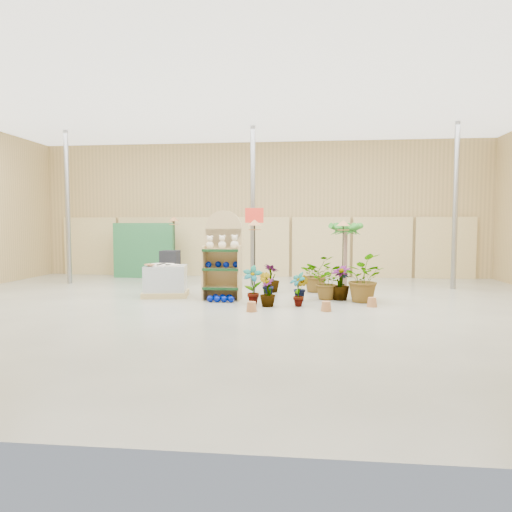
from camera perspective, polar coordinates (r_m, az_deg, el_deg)
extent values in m
cube|color=gray|center=(9.63, -2.73, -6.86)|extent=(15.00, 12.00, 0.10)
cube|color=white|center=(9.86, -2.82, 20.43)|extent=(15.00, 12.00, 0.10)
cube|color=#9D814E|center=(15.47, 0.66, 5.81)|extent=(15.00, 0.10, 4.50)
cylinder|color=gray|center=(14.61, -22.48, 5.61)|extent=(0.14, 0.14, 4.50)
cylinder|color=gray|center=(13.48, 23.65, 5.74)|extent=(0.14, 0.14, 4.50)
cylinder|color=gray|center=(12.93, -0.40, 6.16)|extent=(0.14, 0.14, 4.50)
cube|color=tan|center=(17.00, -19.97, 1.19)|extent=(1.90, 0.06, 2.00)
cube|color=tan|center=(16.22, -13.60, 1.19)|extent=(1.90, 0.06, 2.00)
cube|color=tan|center=(15.66, -6.69, 1.18)|extent=(1.90, 0.06, 2.00)
cube|color=tan|center=(15.35, 0.61, 1.15)|extent=(1.90, 0.06, 2.00)
cube|color=tan|center=(15.29, 8.09, 1.10)|extent=(1.90, 0.06, 2.00)
cube|color=tan|center=(15.49, 15.51, 1.03)|extent=(1.90, 0.06, 2.00)
cube|color=tan|center=(15.95, 22.61, 0.95)|extent=(1.90, 0.06, 2.00)
cube|color=tan|center=(10.87, -4.05, -0.95)|extent=(0.88, 0.08, 1.65)
cylinder|color=tan|center=(10.83, -4.07, 3.41)|extent=(0.88, 0.08, 0.87)
cube|color=tan|center=(10.68, -4.27, -3.92)|extent=(0.84, 0.49, 0.04)
cube|color=#0F3819|center=(10.45, -4.51, -4.11)|extent=(0.84, 0.03, 0.06)
cube|color=tan|center=(10.63, -4.28, -1.59)|extent=(0.84, 0.49, 0.04)
cube|color=#0F3819|center=(10.39, -4.52, -1.72)|extent=(0.84, 0.03, 0.06)
cube|color=tan|center=(10.60, -4.30, 0.77)|extent=(0.84, 0.49, 0.04)
cube|color=#0F3819|center=(10.36, -4.54, 0.69)|extent=(0.84, 0.03, 0.06)
cube|color=tan|center=(10.72, -6.48, -2.08)|extent=(0.04, 0.49, 1.26)
cube|color=tan|center=(10.58, -2.05, -2.14)|extent=(0.04, 0.49, 1.26)
sphere|color=#F3E4C4|center=(10.71, -5.78, 1.37)|extent=(0.17, 0.17, 0.17)
sphere|color=#F3E4C4|center=(10.70, -5.79, 2.15)|extent=(0.14, 0.14, 0.14)
sphere|color=#F3E4C4|center=(10.65, -4.24, 1.39)|extent=(0.18, 0.18, 0.18)
sphere|color=#F3E4C4|center=(10.64, -4.25, 2.20)|extent=(0.14, 0.14, 0.14)
sphere|color=#F3E4C4|center=(10.60, -2.69, 1.41)|extent=(0.19, 0.19, 0.19)
sphere|color=#F3E4C4|center=(10.60, -2.69, 2.25)|extent=(0.14, 0.14, 0.14)
sphere|color=#001189|center=(10.66, -5.95, -1.08)|extent=(0.15, 0.15, 0.15)
sphere|color=#001189|center=(10.74, -4.74, -1.04)|extent=(0.15, 0.15, 0.15)
sphere|color=#001189|center=(10.59, -3.75, -1.10)|extent=(0.15, 0.15, 0.15)
sphere|color=#001189|center=(10.67, -2.55, -1.06)|extent=(0.15, 0.15, 0.15)
sphere|color=#001189|center=(10.41, -5.75, -5.35)|extent=(0.15, 0.15, 0.15)
sphere|color=#001189|center=(10.62, -5.07, -5.16)|extent=(0.15, 0.15, 0.15)
sphere|color=#001189|center=(10.38, -4.89, -5.37)|extent=(0.15, 0.15, 0.15)
sphere|color=#001189|center=(10.59, -4.21, -5.18)|extent=(0.15, 0.15, 0.15)
sphere|color=#001189|center=(10.35, -4.01, -5.40)|extent=(0.15, 0.15, 0.15)
sphere|color=#001189|center=(10.57, -3.36, -5.20)|extent=(0.15, 0.15, 0.15)
sphere|color=#001189|center=(10.32, -3.13, -5.42)|extent=(0.15, 0.15, 0.15)
cube|color=tan|center=(11.40, -11.20, -4.63)|extent=(1.20, 1.05, 0.13)
cube|color=#B3BECA|center=(11.35, -11.23, -2.75)|extent=(1.10, 0.95, 0.62)
cylinder|color=beige|center=(11.26, -12.53, -1.14)|extent=(0.36, 0.36, 0.04)
cylinder|color=beige|center=(11.19, -11.45, -1.15)|extent=(0.36, 0.36, 0.04)
cylinder|color=beige|center=(11.12, -10.36, -1.17)|extent=(0.36, 0.36, 0.04)
cylinder|color=beige|center=(11.51, -12.11, -1.02)|extent=(0.36, 0.36, 0.04)
cylinder|color=beige|center=(11.44, -11.05, -1.03)|extent=(0.36, 0.36, 0.04)
cube|color=black|center=(13.48, -10.66, -2.51)|extent=(0.50, 0.50, 0.50)
cube|color=black|center=(13.43, -10.69, -0.39)|extent=(0.50, 0.50, 0.50)
cube|color=#256638|center=(15.48, -13.79, 0.69)|extent=(2.00, 0.30, 1.80)
cylinder|color=gray|center=(12.43, -0.19, 0.95)|extent=(0.05, 0.05, 2.20)
cube|color=red|center=(12.38, -0.22, 5.10)|extent=(0.50, 0.03, 0.40)
cylinder|color=black|center=(10.95, -0.18, -0.95)|extent=(0.02, 0.02, 1.63)
cylinder|color=#A4673A|center=(10.91, -0.18, 3.32)|extent=(0.30, 0.30, 0.02)
cone|color=#A4673A|center=(10.91, -0.18, 4.21)|extent=(0.34, 0.34, 0.14)
cylinder|color=black|center=(11.44, 10.79, -0.84)|extent=(0.02, 0.02, 1.62)
cylinder|color=#A4673A|center=(11.40, 10.84, 3.22)|extent=(0.30, 0.30, 0.02)
cone|color=#A4673A|center=(11.40, 10.85, 4.07)|extent=(0.34, 0.34, 0.14)
cylinder|color=black|center=(14.32, -10.18, 0.39)|extent=(0.02, 0.02, 1.76)
cylinder|color=#A4673A|center=(14.29, -10.22, 3.91)|extent=(0.30, 0.30, 0.02)
cone|color=#A4673A|center=(14.29, -10.23, 4.59)|extent=(0.34, 0.34, 0.14)
cylinder|color=brown|center=(12.60, 11.11, -0.57)|extent=(0.10, 0.10, 1.55)
imported|color=#287621|center=(10.05, -0.45, -3.64)|extent=(0.47, 0.34, 0.85)
imported|color=#287621|center=(10.47, 5.64, -4.00)|extent=(0.42, 0.39, 0.62)
imported|color=#287621|center=(10.83, 8.97, -3.21)|extent=(0.85, 0.77, 0.83)
imported|color=#287621|center=(10.80, 10.49, -3.32)|extent=(0.57, 0.57, 0.80)
imported|color=#287621|center=(11.66, 10.78, -3.16)|extent=(0.38, 0.41, 0.65)
imported|color=#287621|center=(10.98, 1.33, -3.63)|extent=(0.38, 0.33, 0.61)
imported|color=#287621|center=(12.00, 7.46, -2.22)|extent=(1.12, 1.11, 0.94)
imported|color=#287621|center=(9.79, 1.48, -4.55)|extent=(0.46, 0.46, 0.61)
imported|color=#287621|center=(9.84, 5.26, -4.15)|extent=(0.45, 0.47, 0.74)
imported|color=#287621|center=(10.62, 12.98, -2.71)|extent=(1.05, 1.14, 1.08)
imported|color=#287621|center=(11.83, 1.94, -2.77)|extent=(0.58, 0.58, 0.74)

